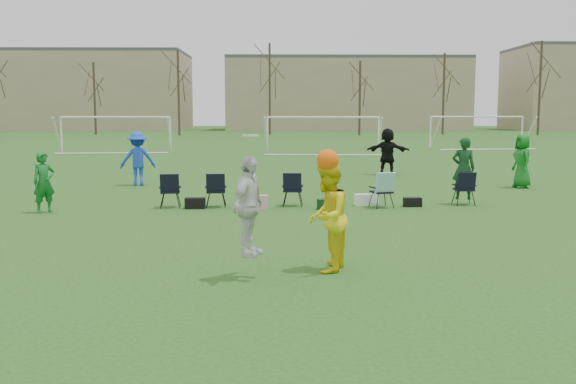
{
  "coord_description": "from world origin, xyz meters",
  "views": [
    {
      "loc": [
        1.09,
        -10.11,
        2.63
      ],
      "look_at": [
        1.26,
        1.17,
        1.25
      ],
      "focal_mm": 40.0,
      "sensor_mm": 36.0,
      "label": 1
    }
  ],
  "objects_px": {
    "center_contest": "(302,212)",
    "fielder_green_far": "(522,161)",
    "fielder_blue": "(138,159)",
    "fielder_black": "(387,151)",
    "goal_left": "(116,124)",
    "fielder_green_near": "(44,182)",
    "goal_mid": "(323,125)",
    "goal_right": "(477,123)"
  },
  "relations": [
    {
      "from": "center_contest",
      "to": "fielder_green_far",
      "type": "bearing_deg",
      "value": 55.92
    },
    {
      "from": "fielder_blue",
      "to": "fielder_black",
      "type": "bearing_deg",
      "value": -173.53
    },
    {
      "from": "goal_left",
      "to": "fielder_blue",
      "type": "bearing_deg",
      "value": -78.92
    },
    {
      "from": "fielder_black",
      "to": "goal_left",
      "type": "bearing_deg",
      "value": -28.89
    },
    {
      "from": "fielder_blue",
      "to": "fielder_black",
      "type": "height_order",
      "value": "fielder_black"
    },
    {
      "from": "fielder_green_near",
      "to": "fielder_black",
      "type": "xyz_separation_m",
      "value": [
        10.96,
        10.57,
        0.19
      ]
    },
    {
      "from": "fielder_green_far",
      "to": "goal_left",
      "type": "distance_m",
      "value": 29.22
    },
    {
      "from": "center_contest",
      "to": "goal_mid",
      "type": "height_order",
      "value": "goal_mid"
    },
    {
      "from": "fielder_green_near",
      "to": "goal_left",
      "type": "height_order",
      "value": "goal_left"
    },
    {
      "from": "fielder_green_near",
      "to": "fielder_blue",
      "type": "bearing_deg",
      "value": 39.85
    },
    {
      "from": "goal_left",
      "to": "fielder_green_near",
      "type": "bearing_deg",
      "value": -84.86
    },
    {
      "from": "goal_left",
      "to": "goal_mid",
      "type": "bearing_deg",
      "value": -13.13
    },
    {
      "from": "fielder_blue",
      "to": "center_contest",
      "type": "relative_size",
      "value": 0.85
    },
    {
      "from": "fielder_blue",
      "to": "fielder_green_near",
      "type": "bearing_deg",
      "value": 64.73
    },
    {
      "from": "fielder_green_near",
      "to": "goal_left",
      "type": "xyz_separation_m",
      "value": [
        -4.84,
        27.06,
        1.11
      ]
    },
    {
      "from": "fielder_green_near",
      "to": "goal_right",
      "type": "relative_size",
      "value": 0.22
    },
    {
      "from": "fielder_black",
      "to": "fielder_green_near",
      "type": "bearing_deg",
      "value": 61.28
    },
    {
      "from": "fielder_green_near",
      "to": "center_contest",
      "type": "distance_m",
      "value": 9.42
    },
    {
      "from": "fielder_black",
      "to": "goal_mid",
      "type": "relative_size",
      "value": 0.27
    },
    {
      "from": "center_contest",
      "to": "goal_left",
      "type": "bearing_deg",
      "value": 108.79
    },
    {
      "from": "fielder_green_far",
      "to": "fielder_black",
      "type": "xyz_separation_m",
      "value": [
        -3.95,
        5.02,
        0.05
      ]
    },
    {
      "from": "goal_left",
      "to": "goal_right",
      "type": "distance_m",
      "value": 26.31
    },
    {
      "from": "center_contest",
      "to": "goal_right",
      "type": "bearing_deg",
      "value": 68.95
    },
    {
      "from": "fielder_black",
      "to": "center_contest",
      "type": "bearing_deg",
      "value": 93.25
    },
    {
      "from": "fielder_green_near",
      "to": "fielder_black",
      "type": "height_order",
      "value": "fielder_black"
    },
    {
      "from": "center_contest",
      "to": "goal_right",
      "type": "relative_size",
      "value": 0.31
    },
    {
      "from": "fielder_green_far",
      "to": "fielder_black",
      "type": "height_order",
      "value": "fielder_black"
    },
    {
      "from": "fielder_green_far",
      "to": "goal_right",
      "type": "relative_size",
      "value": 0.26
    },
    {
      "from": "fielder_blue",
      "to": "goal_right",
      "type": "xyz_separation_m",
      "value": [
        20.08,
        24.54,
        0.94
      ]
    },
    {
      "from": "fielder_black",
      "to": "fielder_green_far",
      "type": "bearing_deg",
      "value": 145.55
    },
    {
      "from": "fielder_green_far",
      "to": "center_contest",
      "type": "xyz_separation_m",
      "value": [
        -8.28,
        -12.24,
        0.07
      ]
    },
    {
      "from": "fielder_blue",
      "to": "goal_mid",
      "type": "distance_m",
      "value": 20.25
    },
    {
      "from": "fielder_black",
      "to": "center_contest",
      "type": "relative_size",
      "value": 0.87
    },
    {
      "from": "fielder_green_far",
      "to": "goal_left",
      "type": "height_order",
      "value": "goal_left"
    },
    {
      "from": "goal_left",
      "to": "fielder_green_far",
      "type": "bearing_deg",
      "value": -52.42
    },
    {
      "from": "fielder_green_near",
      "to": "goal_mid",
      "type": "xyz_separation_m",
      "value": [
        9.16,
        25.06,
        1.11
      ]
    },
    {
      "from": "fielder_black",
      "to": "goal_mid",
      "type": "distance_m",
      "value": 14.62
    },
    {
      "from": "goal_mid",
      "to": "goal_right",
      "type": "relative_size",
      "value": 1.01
    },
    {
      "from": "fielder_green_near",
      "to": "fielder_blue",
      "type": "relative_size",
      "value": 0.82
    },
    {
      "from": "goal_left",
      "to": "goal_mid",
      "type": "distance_m",
      "value": 14.14
    },
    {
      "from": "fielder_green_near",
      "to": "fielder_green_far",
      "type": "distance_m",
      "value": 15.92
    },
    {
      "from": "fielder_blue",
      "to": "goal_left",
      "type": "relative_size",
      "value": 0.27
    }
  ]
}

